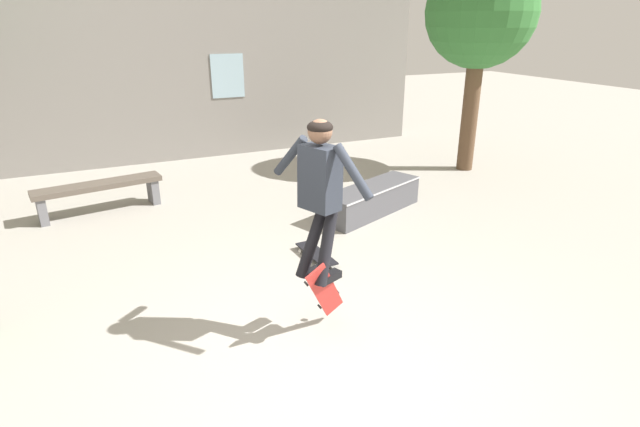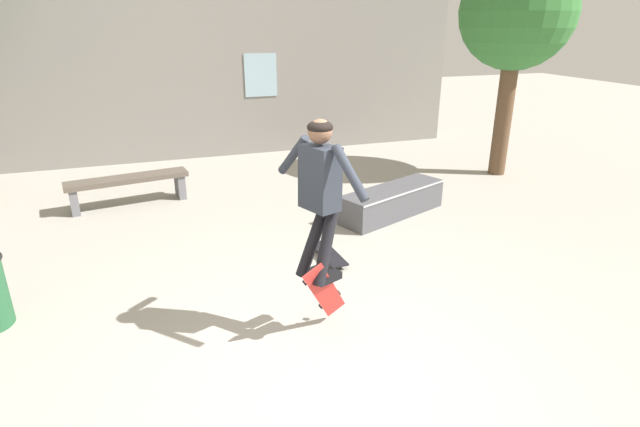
# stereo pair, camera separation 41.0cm
# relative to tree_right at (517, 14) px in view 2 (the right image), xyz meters

# --- Properties ---
(ground_plane) EXTENTS (40.00, 40.00, 0.00)m
(ground_plane) POSITION_rel_tree_right_xyz_m (-5.10, -4.41, -2.91)
(ground_plane) COLOR #A39E93
(building_backdrop) EXTENTS (11.84, 0.52, 5.45)m
(building_backdrop) POSITION_rel_tree_right_xyz_m (-5.11, 3.29, -0.76)
(building_backdrop) COLOR gray
(building_backdrop) RESTS_ON ground_plane
(tree_right) EXTENTS (2.02, 2.02, 3.97)m
(tree_right) POSITION_rel_tree_right_xyz_m (0.00, 0.00, 0.00)
(tree_right) COLOR brown
(tree_right) RESTS_ON ground_plane
(park_bench) EXTENTS (1.91, 0.67, 0.48)m
(park_bench) POSITION_rel_tree_right_xyz_m (-6.80, 0.42, -2.56)
(park_bench) COLOR brown
(park_bench) RESTS_ON ground_plane
(skate_ledge) EXTENTS (1.90, 1.19, 0.44)m
(skate_ledge) POSITION_rel_tree_right_xyz_m (-2.96, -1.36, -2.69)
(skate_ledge) COLOR #4C4C51
(skate_ledge) RESTS_ON ground_plane
(skater) EXTENTS (0.51, 1.10, 1.50)m
(skater) POSITION_rel_tree_right_xyz_m (-5.01, -3.91, -1.44)
(skater) COLOR #282D38
(skateboard_flipping) EXTENTS (0.53, 0.33, 0.75)m
(skateboard_flipping) POSITION_rel_tree_right_xyz_m (-4.98, -3.96, -2.45)
(skateboard_flipping) COLOR red
(skateboard_resting) EXTENTS (0.28, 0.77, 0.08)m
(skateboard_resting) POSITION_rel_tree_right_xyz_m (-4.40, -2.47, -2.84)
(skateboard_resting) COLOR black
(skateboard_resting) RESTS_ON ground_plane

